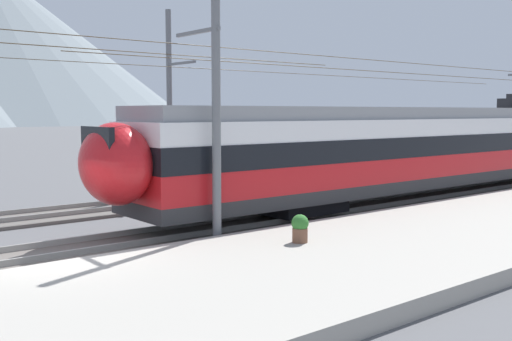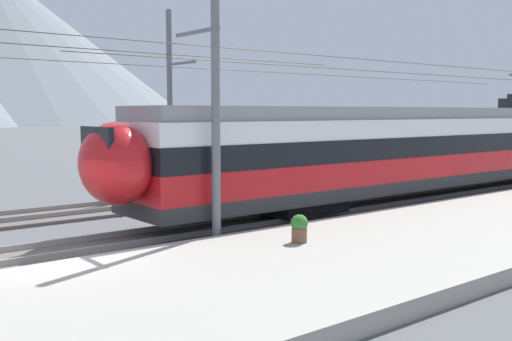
# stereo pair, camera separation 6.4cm
# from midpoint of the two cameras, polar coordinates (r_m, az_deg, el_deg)

# --- Properties ---
(ground_plane) EXTENTS (400.00, 400.00, 0.00)m
(ground_plane) POSITION_cam_midpoint_polar(r_m,az_deg,el_deg) (14.79, -19.11, -9.10)
(ground_plane) COLOR #565659
(platform_slab) EXTENTS (120.00, 6.64, 0.40)m
(platform_slab) POSITION_cam_midpoint_polar(r_m,az_deg,el_deg) (11.21, -12.00, -12.60)
(platform_slab) COLOR #A39E93
(platform_slab) RESTS_ON ground
(track_near) EXTENTS (120.00, 3.00, 0.28)m
(track_near) POSITION_cam_midpoint_polar(r_m,az_deg,el_deg) (16.03, -20.79, -7.77)
(track_near) COLOR #5B5651
(track_near) RESTS_ON ground
(train_near_platform) EXTENTS (33.60, 2.96, 4.27)m
(train_near_platform) POSITION_cam_midpoint_polar(r_m,az_deg,el_deg) (27.55, 18.27, 2.34)
(train_near_platform) COLOR #2D2D30
(train_near_platform) RESTS_ON track_near
(train_far_track) EXTENTS (28.06, 2.97, 4.27)m
(train_far_track) POSITION_cam_midpoint_polar(r_m,az_deg,el_deg) (39.28, 19.36, 3.20)
(train_far_track) COLOR #2D2D30
(train_far_track) RESTS_ON track_far
(catenary_mast_mid) EXTENTS (44.35, 2.05, 7.93)m
(catenary_mast_mid) POSITION_cam_midpoint_polar(r_m,az_deg,el_deg) (16.13, -4.19, 7.20)
(catenary_mast_mid) COLOR slate
(catenary_mast_mid) RESTS_ON ground
(catenary_mast_far_side) EXTENTS (44.35, 2.18, 8.00)m
(catenary_mast_far_side) POSITION_cam_midpoint_polar(r_m,az_deg,el_deg) (26.03, -8.18, 6.60)
(catenary_mast_far_side) COLOR slate
(catenary_mast_far_side) RESTS_ON ground
(potted_plant_platform_edge) EXTENTS (0.44, 0.44, 0.71)m
(potted_plant_platform_edge) POSITION_cam_midpoint_polar(r_m,az_deg,el_deg) (15.12, 4.10, -5.41)
(potted_plant_platform_edge) COLOR brown
(potted_plant_platform_edge) RESTS_ON platform_slab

